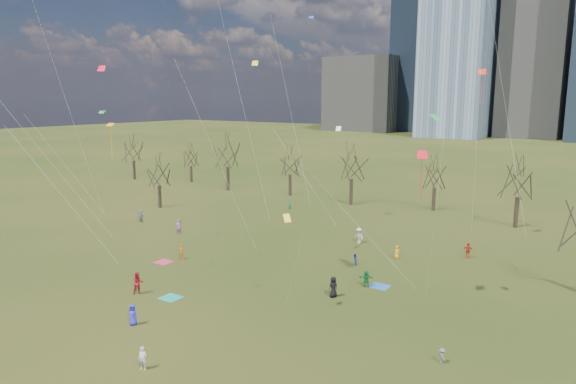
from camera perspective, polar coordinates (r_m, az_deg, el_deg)
The scene contains 21 objects.
ground at distance 44.54m, azimuth -8.80°, elevation -11.26°, with size 500.00×500.00×0.00m, color black.
downtown_skyline at distance 243.89m, azimuth 27.39°, elevation 14.65°, with size 212.50×78.00×118.00m.
bare_tree_row at distance 73.91m, azimuth 10.90°, elevation 2.28°, with size 113.04×29.80×9.50m.
blanket_teal at distance 44.55m, azimuth -12.90°, elevation -11.38°, with size 1.60×1.50×0.03m, color #178F7F.
blanket_navy at distance 46.59m, azimuth 10.14°, elevation -10.28°, with size 1.60×1.50×0.03m, color #2355A7.
blanket_crimson at distance 53.79m, azimuth -13.66°, elevation -7.56°, with size 1.60×1.50×0.03m, color #C4274C.
person_0 at distance 40.04m, azimuth -16.87°, elevation -12.93°, with size 0.77×0.50×1.58m, color #2A2BB8.
person_1 at distance 34.01m, azimuth -15.86°, elevation -17.35°, with size 0.54×0.36×1.48m, color silver.
person_2 at distance 45.66m, azimuth -16.33°, elevation -9.71°, with size 0.95×0.74×1.95m, color maroon.
person_3 at distance 34.94m, azimuth 16.74°, elevation -17.06°, with size 0.65×0.37×1.00m, color slate.
person_4 at distance 53.98m, azimuth -11.71°, elevation -6.54°, with size 0.95×0.39×1.61m, color orange.
person_5 at distance 46.04m, azimuth 8.69°, elevation -9.48°, with size 1.45×0.46×1.56m, color #197134.
person_6 at distance 43.51m, azimuth 5.05°, elevation -10.46°, with size 0.86×0.56×1.76m, color black.
person_7 at distance 63.95m, azimuth -12.07°, elevation -3.79°, with size 0.65×0.43×1.79m, color #A553A7.
person_8 at distance 51.54m, azimuth 7.42°, elevation -7.45°, with size 0.59×0.46×1.22m, color #243C9C.
person_9 at distance 59.20m, azimuth 7.88°, elevation -4.81°, with size 1.15×0.66×1.78m, color silver.
person_10 at distance 56.50m, azimuth 19.34°, elevation -6.14°, with size 0.96×0.40×1.64m, color red.
person_11 at distance 71.17m, azimuth -16.05°, elevation -2.56°, with size 1.59×0.50×1.71m, color slate.
person_12 at distance 54.39m, azimuth 12.02°, elevation -6.54°, with size 0.68×0.44×1.40m, color orange.
person_13 at distance 75.64m, azimuth 0.22°, elevation -1.47°, with size 0.55×0.36×1.51m, color #186C52.
kites_airborne at distance 52.89m, azimuth -0.72°, elevation 7.57°, with size 47.86×39.30×32.19m.
Camera 1 is at (28.30, -30.24, 16.39)m, focal length 32.00 mm.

